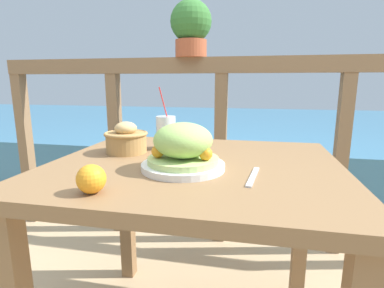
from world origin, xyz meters
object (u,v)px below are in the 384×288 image
object	(u,v)px
potted_plant	(191,27)
salad_plate	(183,149)
bread_basket	(126,139)
drink_glass	(166,132)

from	to	relation	value
potted_plant	salad_plate	bearing A→B (deg)	-79.79
salad_plate	bread_basket	bearing A→B (deg)	146.36
salad_plate	potted_plant	world-z (taller)	potted_plant
salad_plate	bread_basket	size ratio (longest dim) A/B	1.57
bread_basket	potted_plant	size ratio (longest dim) A/B	0.52
salad_plate	drink_glass	distance (m)	0.30
bread_basket	potted_plant	world-z (taller)	potted_plant
drink_glass	bread_basket	bearing A→B (deg)	-143.70
drink_glass	salad_plate	bearing A→B (deg)	-63.67
drink_glass	bread_basket	xyz separation A→B (m)	(-0.13, -0.10, -0.02)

